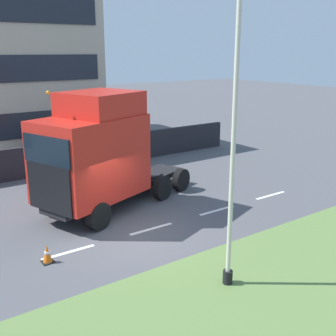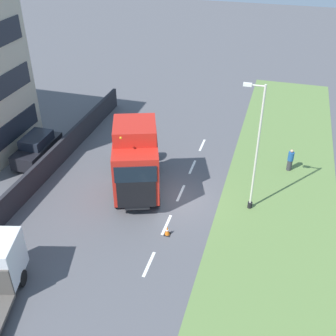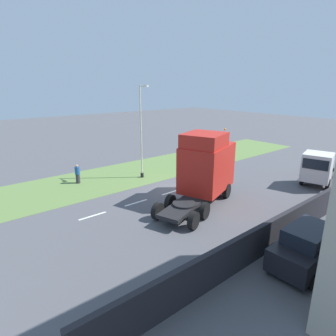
{
  "view_description": "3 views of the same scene",
  "coord_description": "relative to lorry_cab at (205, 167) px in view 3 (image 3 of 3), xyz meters",
  "views": [
    {
      "loc": [
        -11.97,
        6.98,
        6.32
      ],
      "look_at": [
        0.85,
        -2.05,
        1.9
      ],
      "focal_mm": 45.0,
      "sensor_mm": 36.0,
      "label": 1
    },
    {
      "loc": [
        -5.21,
        20.21,
        15.7
      ],
      "look_at": [
        0.5,
        0.46,
        2.51
      ],
      "focal_mm": 45.0,
      "sensor_mm": 36.0,
      "label": 2
    },
    {
      "loc": [
        15.23,
        -13.52,
        7.79
      ],
      "look_at": [
        0.08,
        -1.11,
        2.0
      ],
      "focal_mm": 30.0,
      "sensor_mm": 36.0,
      "label": 3
    }
  ],
  "objects": [
    {
      "name": "ground_plane",
      "position": [
        -2.6,
        -0.14,
        -2.41
      ],
      "size": [
        120.0,
        120.0,
        0.0
      ],
      "primitive_type": "plane",
      "color": "#515156",
      "rests_on": "ground"
    },
    {
      "name": "grass_verge",
      "position": [
        -8.6,
        -0.14,
        -2.41
      ],
      "size": [
        7.0,
        44.0,
        0.01
      ],
      "color": "#607F42",
      "rests_on": "ground"
    },
    {
      "name": "lane_markings",
      "position": [
        -2.6,
        -0.84,
        -2.41
      ],
      "size": [
        0.16,
        14.6,
        0.0
      ],
      "color": "white",
      "rests_on": "ground"
    },
    {
      "name": "boundary_wall",
      "position": [
        6.4,
        -0.14,
        -1.6
      ],
      "size": [
        0.25,
        24.0,
        1.62
      ],
      "color": "#232328",
      "rests_on": "ground"
    },
    {
      "name": "lorry_cab",
      "position": [
        0.0,
        0.0,
        0.0
      ],
      "size": [
        4.88,
        7.71,
        4.93
      ],
      "rotation": [
        0.0,
        0.0,
        0.34
      ],
      "color": "black",
      "rests_on": "ground"
    },
    {
      "name": "flatbed_truck",
      "position": [
        3.59,
        9.22,
        -0.97
      ],
      "size": [
        3.53,
        6.45,
        2.74
      ],
      "rotation": [
        0.0,
        0.0,
        3.4
      ],
      "color": "silver",
      "rests_on": "ground"
    },
    {
      "name": "parked_car",
      "position": [
        8.12,
        -1.94,
        -1.48
      ],
      "size": [
        1.94,
        4.29,
        1.9
      ],
      "rotation": [
        0.0,
        0.0,
        0.02
      ],
      "color": "black",
      "rests_on": "ground"
    },
    {
      "name": "lamp_post",
      "position": [
        -6.87,
        -0.55,
        1.31
      ],
      "size": [
        1.26,
        0.28,
        7.83
      ],
      "color": "black",
      "rests_on": "ground"
    },
    {
      "name": "pedestrian",
      "position": [
        -9.03,
        -5.51,
        -1.64
      ],
      "size": [
        0.39,
        0.39,
        1.6
      ],
      "color": "#333338",
      "rests_on": "ground"
    },
    {
      "name": "traffic_cone_lead",
      "position": [
        -2.87,
        3.14,
        -2.13
      ],
      "size": [
        0.36,
        0.36,
        0.58
      ],
      "color": "black",
      "rests_on": "ground"
    }
  ]
}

